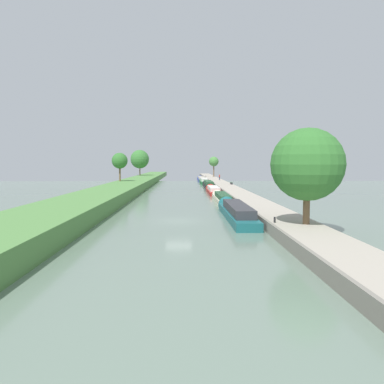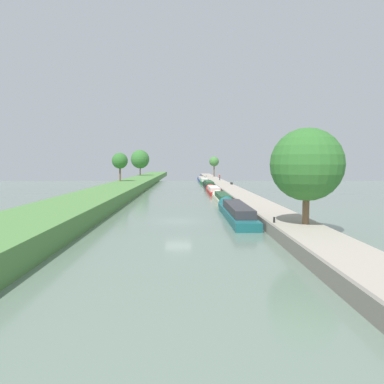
% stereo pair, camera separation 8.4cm
% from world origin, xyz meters
% --- Properties ---
extents(ground_plane, '(160.00, 160.00, 0.00)m').
position_xyz_m(ground_plane, '(0.00, 0.00, 0.00)').
color(ground_plane, slate).
extents(left_grassy_bank, '(7.09, 260.00, 1.67)m').
position_xyz_m(left_grassy_bank, '(-10.99, 0.00, 0.83)').
color(left_grassy_bank, '#518442').
rests_on(left_grassy_bank, ground_plane).
extents(right_towpath, '(3.85, 260.00, 0.89)m').
position_xyz_m(right_towpath, '(9.37, 0.00, 0.44)').
color(right_towpath, '#A89E8E').
rests_on(right_towpath, ground_plane).
extents(stone_quay, '(0.25, 260.00, 0.94)m').
position_xyz_m(stone_quay, '(7.32, 0.00, 0.47)').
color(stone_quay, gray).
rests_on(stone_quay, ground_plane).
extents(narrowboat_teal, '(2.20, 16.90, 2.22)m').
position_xyz_m(narrowboat_teal, '(5.83, 2.14, 0.64)').
color(narrowboat_teal, '#195B60').
rests_on(narrowboat_teal, ground_plane).
extents(narrowboat_cream, '(1.83, 14.63, 1.85)m').
position_xyz_m(narrowboat_cream, '(5.93, 17.73, 0.54)').
color(narrowboat_cream, beige).
rests_on(narrowboat_cream, ground_plane).
extents(narrowboat_red, '(2.08, 14.17, 1.98)m').
position_xyz_m(narrowboat_red, '(5.86, 33.85, 0.52)').
color(narrowboat_red, maroon).
rests_on(narrowboat_red, ground_plane).
extents(narrowboat_black, '(2.02, 16.44, 2.10)m').
position_xyz_m(narrowboat_black, '(6.02, 50.09, 0.61)').
color(narrowboat_black, black).
rests_on(narrowboat_black, ground_plane).
extents(narrowboat_green, '(2.00, 13.97, 2.06)m').
position_xyz_m(narrowboat_green, '(5.78, 66.46, 0.61)').
color(narrowboat_green, '#1E6033').
rests_on(narrowboat_green, ground_plane).
extents(narrowboat_blue, '(2.11, 17.05, 2.00)m').
position_xyz_m(narrowboat_blue, '(5.74, 82.25, 0.52)').
color(narrowboat_blue, '#283D93').
rests_on(narrowboat_blue, ground_plane).
extents(tree_rightbank_near, '(5.60, 5.60, 7.42)m').
position_xyz_m(tree_rightbank_near, '(10.00, -7.44, 5.49)').
color(tree_rightbank_near, brown).
rests_on(tree_rightbank_near, right_towpath).
extents(tree_rightbank_midnear, '(3.29, 3.29, 6.82)m').
position_xyz_m(tree_rightbank_midnear, '(10.53, 92.33, 6.01)').
color(tree_rightbank_midnear, brown).
rests_on(tree_rightbank_midnear, right_towpath).
extents(tree_leftbank_downstream, '(3.40, 3.40, 6.10)m').
position_xyz_m(tree_leftbank_downstream, '(-13.36, 44.98, 6.03)').
color(tree_leftbank_downstream, brown).
rests_on(tree_leftbank_downstream, left_grassy_bank).
extents(tree_leftbank_upstream, '(5.78, 5.78, 7.97)m').
position_xyz_m(tree_leftbank_upstream, '(-13.45, 81.79, 6.74)').
color(tree_leftbank_upstream, brown).
rests_on(tree_leftbank_upstream, left_grassy_bank).
extents(person_walking, '(0.34, 0.34, 1.66)m').
position_xyz_m(person_walking, '(10.13, 66.69, 1.76)').
color(person_walking, '#282D42').
rests_on(person_walking, right_towpath).
extents(mooring_bollard_near, '(0.16, 0.16, 0.45)m').
position_xyz_m(mooring_bollard_near, '(7.74, -6.67, 1.11)').
color(mooring_bollard_near, black).
rests_on(mooring_bollard_near, right_towpath).
extents(mooring_bollard_far, '(0.16, 0.16, 0.45)m').
position_xyz_m(mooring_bollard_far, '(7.74, 90.25, 1.11)').
color(mooring_bollard_far, black).
rests_on(mooring_bollard_far, right_towpath).
extents(park_bench, '(0.44, 1.50, 0.47)m').
position_xyz_m(park_bench, '(10.85, 45.97, 1.23)').
color(park_bench, '#333338').
rests_on(park_bench, right_towpath).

